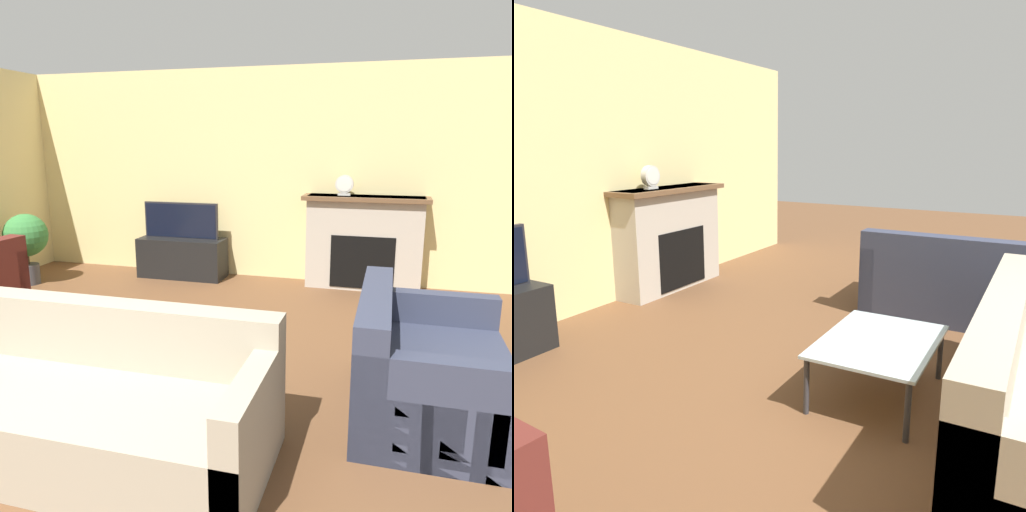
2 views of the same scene
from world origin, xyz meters
The scene contains 9 objects.
wall_back centered at (0.00, 4.81, 1.35)m, with size 8.98×0.06×2.70m.
fireplace centered at (1.64, 4.60, 0.60)m, with size 1.50×0.41×1.14m.
tv_stand centered at (-0.73, 4.48, 0.26)m, with size 1.15×0.44×0.53m.
tv centered at (-0.73, 4.48, 0.77)m, with size 1.02×0.06×0.48m.
couch_sectional centered at (0.23, 0.75, 0.29)m, with size 2.33×0.94×0.82m.
couch_loveseat centered at (2.23, 1.73, 0.29)m, with size 0.98×1.39×0.82m.
coffee_table centered at (0.35, 1.77, 0.35)m, with size 0.96×0.69×0.38m.
potted_plant centered at (-2.48, 3.64, 0.59)m, with size 0.54×0.54×0.91m.
mantel_clock centered at (1.38, 4.61, 1.27)m, with size 0.22×0.07×0.25m.
Camera 1 is at (1.95, -1.54, 1.80)m, focal length 35.00 mm.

